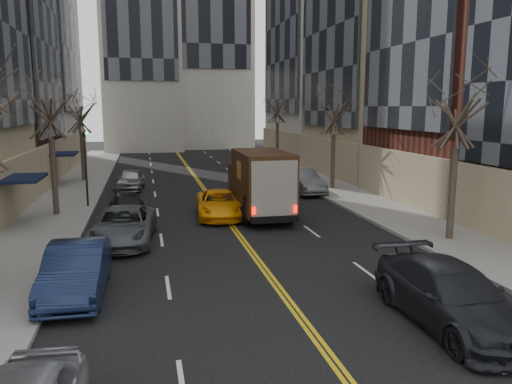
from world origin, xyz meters
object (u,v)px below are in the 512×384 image
Objects in this scene: observer_sedan at (451,295)px; pedestrian at (246,210)px; ups_truck at (260,184)px; taxi at (219,204)px.

pedestrian is at bearing 104.54° from observer_sedan.
ups_truck is at bearing 97.84° from observer_sedan.
observer_sedan is at bearing -70.03° from taxi.
pedestrian is (-1.18, -2.06, -0.96)m from ups_truck.
taxi is 3.06× the size of pedestrian.
taxi is (-2.13, 0.44, -1.08)m from ups_truck.
ups_truck reaches higher than taxi.
observer_sedan is (1.98, -14.12, -0.97)m from ups_truck.
taxi is (-4.11, 14.56, -0.11)m from observer_sedan.
taxi is 2.68m from pedestrian.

